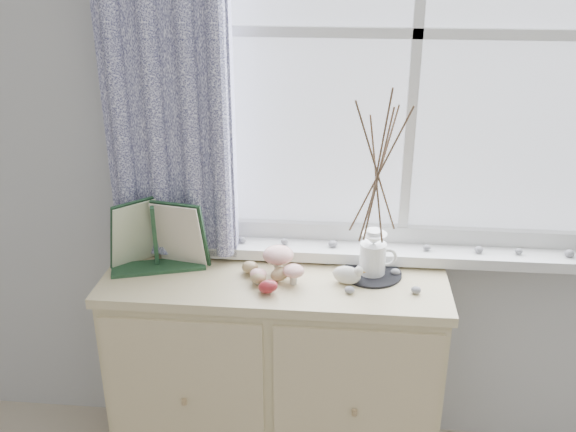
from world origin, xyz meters
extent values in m
cube|color=beige|center=(0.00, 2.00, 1.30)|extent=(4.00, 0.04, 2.60)
cube|color=silver|center=(0.30, 2.00, 1.65)|extent=(1.30, 0.01, 1.40)
cube|color=silver|center=(0.30, 1.92, 0.88)|extent=(1.45, 0.16, 0.04)
cube|color=#0B0B3D|center=(-0.52, 1.87, 1.68)|extent=(0.44, 0.06, 1.61)
cube|color=#C6B48A|center=(-0.15, 1.75, 0.41)|extent=(1.17, 0.43, 0.81)
cube|color=#C6B48A|center=(-0.15, 1.75, 0.83)|extent=(1.20, 0.45, 0.03)
cube|color=beige|center=(-0.44, 1.53, 0.41)|extent=(0.55, 0.01, 0.75)
cube|color=beige|center=(0.14, 1.53, 0.41)|extent=(0.55, 0.01, 0.75)
cylinder|color=beige|center=(-0.14, 1.77, 0.88)|extent=(0.03, 0.03, 0.07)
ellipsoid|color=#A21E05|center=(-0.14, 1.77, 0.92)|extent=(0.11, 0.11, 0.06)
cylinder|color=beige|center=(-0.08, 1.70, 0.87)|extent=(0.03, 0.03, 0.05)
ellipsoid|color=#A21E05|center=(-0.08, 1.70, 0.90)|extent=(0.07, 0.07, 0.04)
cylinder|color=beige|center=(-0.20, 1.69, 0.87)|extent=(0.03, 0.03, 0.04)
ellipsoid|color=#A21E05|center=(-0.20, 1.69, 0.89)|extent=(0.06, 0.06, 0.03)
ellipsoid|color=tan|center=(-0.20, 1.69, 0.88)|extent=(0.05, 0.04, 0.07)
ellipsoid|color=tan|center=(-0.24, 1.76, 0.88)|extent=(0.05, 0.04, 0.07)
ellipsoid|color=maroon|center=(-0.16, 1.63, 0.88)|extent=(0.05, 0.04, 0.07)
ellipsoid|color=tan|center=(-0.13, 1.72, 0.88)|extent=(0.05, 0.04, 0.07)
cylinder|color=black|center=(0.19, 1.79, 0.85)|extent=(0.21, 0.21, 0.01)
cylinder|color=white|center=(0.19, 1.79, 0.91)|extent=(0.11, 0.11, 0.11)
cone|color=white|center=(0.19, 1.79, 0.99)|extent=(0.09, 0.09, 0.04)
cylinder|color=white|center=(0.19, 1.79, 1.01)|extent=(0.06, 0.06, 0.03)
torus|color=white|center=(0.24, 1.79, 0.92)|extent=(0.07, 0.03, 0.07)
ellipsoid|color=gray|center=(0.11, 1.65, 0.86)|extent=(0.03, 0.03, 0.02)
ellipsoid|color=gray|center=(0.15, 1.81, 0.86)|extent=(0.03, 0.03, 0.02)
ellipsoid|color=gray|center=(0.33, 1.67, 0.86)|extent=(0.03, 0.03, 0.02)
ellipsoid|color=gray|center=(0.03, 1.85, 0.86)|extent=(0.03, 0.03, 0.02)
ellipsoid|color=gray|center=(0.27, 1.79, 0.86)|extent=(0.03, 0.03, 0.02)
camera|label=1|loc=(0.08, -0.21, 1.93)|focal=40.00mm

